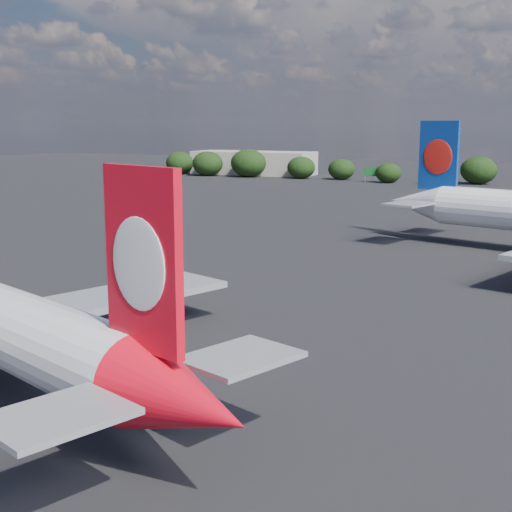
% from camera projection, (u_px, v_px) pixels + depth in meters
% --- Properties ---
extents(ground, '(500.00, 500.00, 0.00)m').
position_uv_depth(ground, '(289.00, 246.00, 105.17)').
color(ground, black).
rests_on(ground, ground).
extents(terminal_building, '(42.00, 16.00, 8.00)m').
position_uv_depth(terminal_building, '(254.00, 163.00, 248.92)').
color(terminal_building, gray).
rests_on(terminal_building, ground).
extents(highway_sign, '(6.00, 0.30, 4.50)m').
position_uv_depth(highway_sign, '(373.00, 172.00, 215.94)').
color(highway_sign, '#136224').
rests_on(highway_sign, ground).
extents(billboard_yellow, '(5.00, 0.30, 5.50)m').
position_uv_depth(billboard_yellow, '(479.00, 171.00, 209.20)').
color(billboard_yellow, gold).
rests_on(billboard_yellow, ground).
extents(horizon_treeline, '(206.16, 14.54, 9.32)m').
position_uv_depth(horizon_treeline, '(425.00, 170.00, 213.98)').
color(horizon_treeline, black).
rests_on(horizon_treeline, ground).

